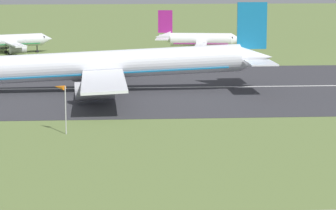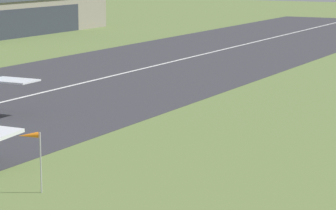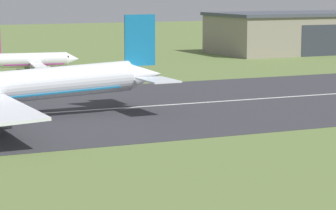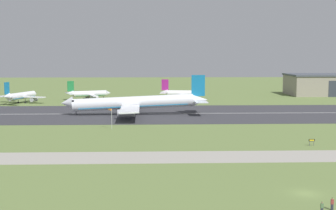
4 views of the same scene
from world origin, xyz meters
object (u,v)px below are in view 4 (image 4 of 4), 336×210
(airplane_parked_centre, at_px, (181,94))
(windsock_pole, at_px, (110,111))
(airplane_parked_west, at_px, (89,94))
(spectator_left, at_px, (322,207))
(airplane_landing, at_px, (134,103))
(runway_sign, at_px, (312,141))
(spectator_right, at_px, (332,203))
(airplane_parked_east, at_px, (21,96))

(airplane_parked_centre, relative_size, windsock_pole, 4.07)
(airplane_parked_west, bearing_deg, spectator_left, -71.86)
(airplane_parked_west, bearing_deg, airplane_landing, -67.30)
(runway_sign, bearing_deg, airplane_parked_centre, 102.00)
(airplane_parked_centre, height_order, runway_sign, airplane_parked_centre)
(runway_sign, xyz_separation_m, spectator_right, (-13.30, -47.20, -0.27))
(runway_sign, relative_size, spectator_right, 0.91)
(airplane_landing, relative_size, runway_sign, 32.23)
(airplane_landing, xyz_separation_m, runway_sign, (45.75, -60.30, -3.21))
(airplane_parked_centre, xyz_separation_m, spectator_right, (11.34, -163.16, -2.16))
(windsock_pole, bearing_deg, airplane_parked_centre, 72.74)
(airplane_parked_west, distance_m, airplane_parked_east, 32.32)
(windsock_pole, bearing_deg, airplane_parked_west, 101.35)
(spectator_left, relative_size, spectator_right, 0.93)
(airplane_parked_east, distance_m, runway_sign, 144.35)
(airplane_landing, height_order, spectator_right, airplane_landing)
(spectator_left, height_order, spectator_right, spectator_right)
(airplane_parked_centre, distance_m, runway_sign, 118.57)
(airplane_parked_centre, bearing_deg, windsock_pole, -107.26)
(airplane_landing, relative_size, airplane_parked_centre, 2.16)
(airplane_landing, bearing_deg, runway_sign, -52.81)
(airplane_landing, relative_size, windsock_pole, 8.79)
(airplane_parked_west, xyz_separation_m, spectator_left, (54.74, -167.05, -2.09))
(airplane_parked_east, bearing_deg, airplane_parked_west, 25.07)
(windsock_pole, xyz_separation_m, runway_sign, (51.93, -28.09, -4.20))
(airplane_parked_centre, xyz_separation_m, windsock_pole, (-27.29, -87.87, 2.31))
(airplane_parked_centre, bearing_deg, spectator_right, -86.02)
(airplane_parked_centre, height_order, spectator_left, airplane_parked_centre)
(airplane_parked_centre, relative_size, airplane_parked_east, 0.96)
(airplane_parked_east, distance_m, windsock_pole, 90.13)
(airplane_parked_east, xyz_separation_m, spectator_left, (84.01, -153.36, -2.40))
(airplane_parked_east, distance_m, spectator_left, 174.88)
(airplane_landing, bearing_deg, airplane_parked_centre, 69.23)
(airplane_landing, relative_size, airplane_parked_east, 2.07)
(airplane_parked_west, distance_m, windsock_pole, 92.16)
(spectator_right, bearing_deg, airplane_landing, 106.80)
(airplane_parked_west, relative_size, spectator_right, 12.40)
(airplane_parked_centre, bearing_deg, airplane_landing, -110.77)
(airplane_landing, height_order, airplane_parked_west, airplane_landing)
(airplane_parked_east, relative_size, spectator_right, 14.09)
(airplane_parked_east, height_order, runway_sign, airplane_parked_east)
(airplane_landing, distance_m, spectator_left, 113.17)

